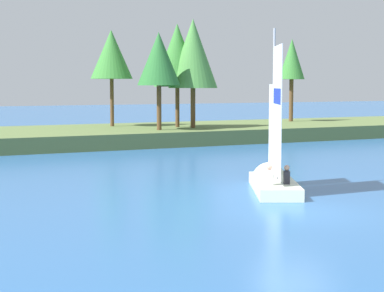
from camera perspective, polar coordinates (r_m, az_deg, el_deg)
name	(u,v)px	position (r m, az deg, el deg)	size (l,w,h in m)	color
ground_plane	(294,212)	(19.63, 9.27, -5.97)	(200.00, 200.00, 0.00)	#2D609E
shore_bank	(85,136)	(42.12, -9.75, 0.87)	(80.00, 10.36, 0.96)	#5B703D
shoreline_tree_left	(111,55)	(44.71, -7.37, 8.27)	(2.96, 2.96, 6.79)	brown
shoreline_tree_midleft	(159,59)	(40.80, -3.05, 7.91)	(2.81, 2.81, 6.32)	brown
shoreline_tree_centre	(177,55)	(43.39, -1.35, 8.27)	(3.26, 3.26, 7.12)	brown
shoreline_tree_midright	(193,54)	(42.89, 0.09, 8.42)	(3.37, 3.37, 7.40)	brown
shoreline_tree_right	(292,60)	(50.84, 9.09, 7.75)	(2.07, 2.07, 6.58)	brown
sailboat	(272,176)	(23.96, 7.27, -2.71)	(3.34, 5.07, 6.43)	silver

